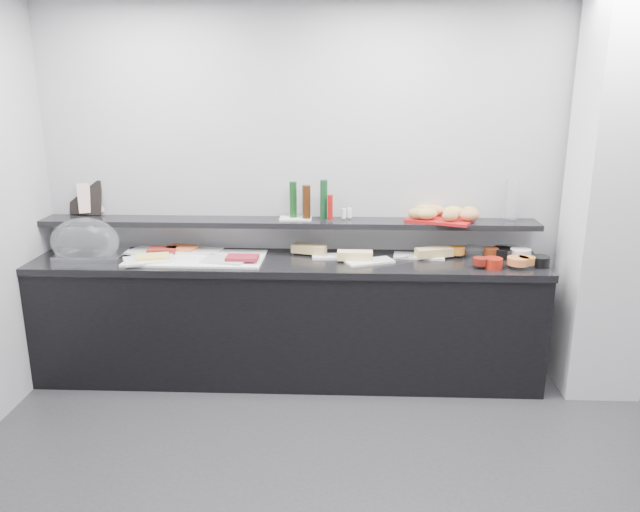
{
  "coord_description": "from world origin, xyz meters",
  "views": [
    {
      "loc": [
        -0.29,
        -2.53,
        2.13
      ],
      "look_at": [
        -0.45,
        1.45,
        1.0
      ],
      "focal_mm": 35.0,
      "sensor_mm": 36.0,
      "label": 1
    }
  ],
  "objects_px": {
    "cloche_base": "(92,255)",
    "carafe": "(511,200)",
    "sandwich_plate_mid": "(370,262)",
    "bread_tray": "(440,219)",
    "condiment_tray": "(296,218)",
    "framed_print": "(86,197)"
  },
  "relations": [
    {
      "from": "cloche_base",
      "to": "carafe",
      "type": "bearing_deg",
      "value": 3.35
    },
    {
      "from": "carafe",
      "to": "cloche_base",
      "type": "bearing_deg",
      "value": -175.91
    },
    {
      "from": "carafe",
      "to": "sandwich_plate_mid",
      "type": "bearing_deg",
      "value": -165.45
    },
    {
      "from": "sandwich_plate_mid",
      "to": "bread_tray",
      "type": "xyz_separation_m",
      "value": [
        0.51,
        0.25,
        0.25
      ]
    },
    {
      "from": "condiment_tray",
      "to": "carafe",
      "type": "distance_m",
      "value": 1.55
    },
    {
      "from": "sandwich_plate_mid",
      "to": "condiment_tray",
      "type": "bearing_deg",
      "value": 130.82
    },
    {
      "from": "framed_print",
      "to": "carafe",
      "type": "height_order",
      "value": "carafe"
    },
    {
      "from": "cloche_base",
      "to": "carafe",
      "type": "height_order",
      "value": "carafe"
    },
    {
      "from": "cloche_base",
      "to": "sandwich_plate_mid",
      "type": "distance_m",
      "value": 1.99
    },
    {
      "from": "framed_print",
      "to": "carafe",
      "type": "distance_m",
      "value": 3.13
    },
    {
      "from": "sandwich_plate_mid",
      "to": "carafe",
      "type": "distance_m",
      "value": 1.12
    },
    {
      "from": "cloche_base",
      "to": "condiment_tray",
      "type": "distance_m",
      "value": 1.48
    },
    {
      "from": "cloche_base",
      "to": "sandwich_plate_mid",
      "type": "height_order",
      "value": "cloche_base"
    },
    {
      "from": "bread_tray",
      "to": "carafe",
      "type": "height_order",
      "value": "carafe"
    },
    {
      "from": "cloche_base",
      "to": "bread_tray",
      "type": "relative_size",
      "value": 1.04
    },
    {
      "from": "bread_tray",
      "to": "carafe",
      "type": "bearing_deg",
      "value": 23.79
    },
    {
      "from": "sandwich_plate_mid",
      "to": "condiment_tray",
      "type": "distance_m",
      "value": 0.64
    },
    {
      "from": "cloche_base",
      "to": "framed_print",
      "type": "relative_size",
      "value": 1.79
    },
    {
      "from": "framed_print",
      "to": "condiment_tray",
      "type": "relative_size",
      "value": 1.12
    },
    {
      "from": "sandwich_plate_mid",
      "to": "carafe",
      "type": "bearing_deg",
      "value": -9.17
    },
    {
      "from": "sandwich_plate_mid",
      "to": "framed_print",
      "type": "height_order",
      "value": "framed_print"
    },
    {
      "from": "condiment_tray",
      "to": "carafe",
      "type": "height_order",
      "value": "carafe"
    }
  ]
}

